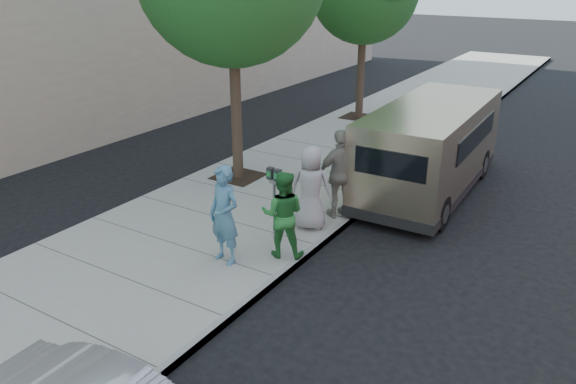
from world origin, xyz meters
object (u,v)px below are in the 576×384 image
at_px(van, 431,147).
at_px(person_striped_polo, 341,174).
at_px(person_officer, 224,215).
at_px(person_gray_shirt, 311,188).
at_px(person_green_shirt, 283,214).
at_px(parking_meter, 274,189).

distance_m(van, person_striped_polo, 3.07).
height_order(van, person_officer, van).
bearing_deg(van, person_officer, -109.87).
bearing_deg(person_gray_shirt, person_green_shirt, 77.35).
bearing_deg(van, person_striped_polo, -112.16).
relative_size(person_officer, person_striped_polo, 0.95).
bearing_deg(person_gray_shirt, person_striped_polo, -126.80).
bearing_deg(van, person_green_shirt, -104.36).
distance_m(parking_meter, person_officer, 1.30).
relative_size(person_gray_shirt, person_striped_polo, 0.91).
bearing_deg(van, parking_meter, -111.27).
bearing_deg(parking_meter, person_gray_shirt, 78.00).
height_order(van, person_striped_polo, van).
height_order(van, person_gray_shirt, van).
distance_m(van, person_officer, 6.23).
xyz_separation_m(person_officer, person_striped_polo, (0.90, 3.04, 0.05)).
bearing_deg(person_green_shirt, person_striped_polo, -116.30).
xyz_separation_m(person_gray_shirt, person_striped_polo, (0.27, 0.87, 0.09)).
xyz_separation_m(parking_meter, person_striped_polo, (0.60, 1.78, -0.12)).
bearing_deg(person_officer, person_green_shirt, 54.03).
relative_size(person_officer, person_green_shirt, 1.11).
bearing_deg(person_green_shirt, person_officer, 20.79).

